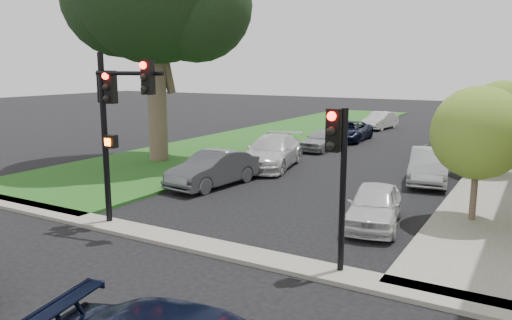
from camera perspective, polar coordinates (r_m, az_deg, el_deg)
The scene contains 16 objects.
ground at distance 12.77m, azimuth -11.65°, elevation -12.47°, with size 140.00×140.00×0.00m, color black.
grass_strip at distance 37.14m, azimuth 2.78°, elevation 2.99°, with size 8.00×44.00×0.12m, color #1F5113.
sidewalk_cross at distance 14.19m, azimuth -6.20°, elevation -9.67°, with size 60.00×1.00×0.12m, color gray.
small_tree_a at distance 17.07m, azimuth 24.10°, elevation 2.85°, with size 2.94×2.94×4.41m.
small_tree_b at distance 25.52m, azimuth 26.27°, elevation 4.91°, with size 2.92×2.92×4.38m.
traffic_signal_main at distance 15.78m, azimuth -15.92°, elevation 5.70°, with size 2.64×0.69×5.40m.
traffic_signal_secondary at distance 11.81m, azimuth 9.35°, elevation 0.01°, with size 0.50×0.41×4.04m.
car_parked_0 at distance 16.22m, azimuth 13.35°, elevation -5.06°, with size 1.56×3.88×1.32m, color silver.
car_parked_1 at distance 22.91m, azimuth 19.20°, elevation -0.63°, with size 1.55×4.46×1.47m, color #999BA0.
car_parked_2 at distance 28.58m, azimuth 20.84°, elevation 1.19°, with size 2.11×4.59×1.27m, color #3F4247.
car_parked_3 at distance 33.66m, azimuth 22.97°, elevation 2.57°, with size 1.78×4.44×1.51m, color maroon.
car_parked_5 at distance 21.01m, azimuth -4.90°, elevation -1.03°, with size 1.57×4.50×1.48m, color #3F4247.
car_parked_6 at distance 24.84m, azimuth 1.81°, elevation 0.93°, with size 2.23×5.47×1.59m, color silver.
car_parked_7 at distance 30.31m, azimuth 7.56°, elevation 2.32°, with size 1.54×3.82×1.30m, color #999BA0.
car_parked_8 at distance 34.59m, azimuth 10.63°, elevation 3.27°, with size 2.20×4.77×1.33m, color black.
car_parked_9 at distance 41.74m, azimuth 14.00°, elevation 4.40°, with size 1.47×4.20×1.39m, color silver.
Camera 1 is at (7.97, -8.67, 4.95)m, focal length 35.00 mm.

